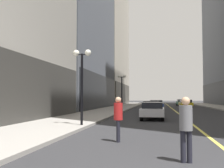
# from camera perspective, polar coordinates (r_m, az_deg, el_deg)

# --- Properties ---
(ground_plane) EXTENTS (200.00, 200.00, 0.00)m
(ground_plane) POSITION_cam_1_polar(r_m,az_deg,el_deg) (39.44, 13.01, -5.31)
(ground_plane) COLOR #2D2D30
(sidewalk_left) EXTENTS (4.50, 78.00, 0.15)m
(sidewalk_left) POSITION_cam_1_polar(r_m,az_deg,el_deg) (39.84, 1.02, -5.25)
(sidewalk_left) COLOR #9E9991
(sidewalk_left) RESTS_ON ground
(lane_centre_stripe) EXTENTS (0.16, 70.00, 0.01)m
(lane_centre_stripe) POSITION_cam_1_polar(r_m,az_deg,el_deg) (39.44, 13.01, -5.30)
(lane_centre_stripe) COLOR #E5D64C
(lane_centre_stripe) RESTS_ON ground
(building_left_far) EXTENTS (10.59, 26.00, 49.93)m
(building_left_far) POSITION_cam_1_polar(r_m,az_deg,el_deg) (69.71, -2.02, 16.50)
(building_left_far) COLOR #B7AD99
(building_left_far) RESTS_ON ground
(car_silver) EXTENTS (1.82, 4.37, 1.32)m
(car_silver) POSITION_cam_1_polar(r_m,az_deg,el_deg) (20.85, 8.79, -5.58)
(car_silver) COLOR #B7B7BC
(car_silver) RESTS_ON ground
(car_black) EXTENTS (2.01, 4.44, 1.32)m
(car_black) POSITION_cam_1_polar(r_m,az_deg,el_deg) (28.04, 8.49, -4.89)
(car_black) COLOR black
(car_black) RESTS_ON ground
(car_blue) EXTENTS (1.98, 4.15, 1.32)m
(car_blue) POSITION_cam_1_polar(r_m,az_deg,el_deg) (37.13, 9.52, -4.39)
(car_blue) COLOR navy
(car_blue) RESTS_ON ground
(car_yellow) EXTENTS (1.99, 4.27, 1.32)m
(car_yellow) POSITION_cam_1_polar(r_m,az_deg,el_deg) (45.19, 15.63, -4.05)
(car_yellow) COLOR yellow
(car_yellow) RESTS_ON ground
(car_green) EXTENTS (2.09, 4.27, 1.32)m
(car_green) POSITION_cam_1_polar(r_m,az_deg,el_deg) (55.36, 14.85, -3.83)
(car_green) COLOR #196038
(car_green) RESTS_ON ground
(pedestrian_in_grey_suit) EXTENTS (0.36, 0.36, 1.72)m
(pedestrian_in_grey_suit) POSITION_cam_1_polar(r_m,az_deg,el_deg) (7.26, 15.69, -8.34)
(pedestrian_in_grey_suit) COLOR black
(pedestrian_in_grey_suit) RESTS_ON ground
(pedestrian_in_red_jacket) EXTENTS (0.37, 0.37, 1.72)m
(pedestrian_in_red_jacket) POSITION_cam_1_polar(r_m,az_deg,el_deg) (10.20, 1.36, -6.83)
(pedestrian_in_red_jacket) COLOR black
(pedestrian_in_red_jacket) RESTS_ON ground
(street_lamp_left_near) EXTENTS (1.06, 0.36, 4.43)m
(street_lamp_left_near) POSITION_cam_1_polar(r_m,az_deg,el_deg) (15.14, -6.52, 3.00)
(street_lamp_left_near) COLOR black
(street_lamp_left_near) RESTS_ON ground
(street_lamp_left_far) EXTENTS (1.06, 0.36, 4.43)m
(street_lamp_left_far) POSITION_cam_1_polar(r_m,az_deg,el_deg) (31.77, 2.14, -0.10)
(street_lamp_left_far) COLOR black
(street_lamp_left_far) RESTS_ON ground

